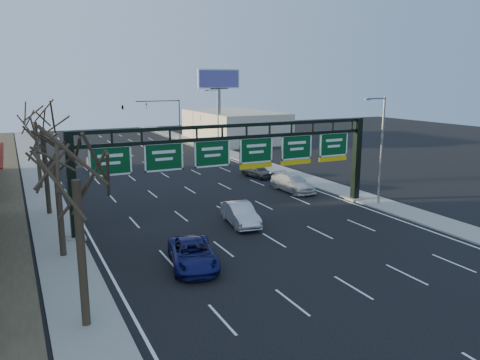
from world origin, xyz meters
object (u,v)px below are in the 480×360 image
car_blue_suv (193,254)px  car_silver_sedan (240,214)px  car_white_wagon (293,183)px  sign_gantry (236,158)px

car_blue_suv → car_silver_sedan: size_ratio=1.09×
car_white_wagon → car_blue_suv: bearing=-142.3°
car_blue_suv → car_white_wagon: (14.98, 13.02, 0.05)m
car_blue_suv → sign_gantry: bearing=62.2°
car_silver_sedan → car_white_wagon: car_silver_sedan is taller
sign_gantry → car_white_wagon: bearing=32.0°
car_blue_suv → car_white_wagon: bearing=53.2°
sign_gantry → car_blue_suv: bearing=-130.0°
car_white_wagon → car_silver_sedan: bearing=-144.9°
car_silver_sedan → car_white_wagon: size_ratio=0.89×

